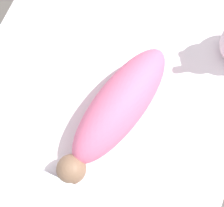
# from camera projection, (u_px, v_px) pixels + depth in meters

# --- Properties ---
(ground_plane) EXTENTS (12.00, 12.00, 0.00)m
(ground_plane) POSITION_uv_depth(u_px,v_px,m) (105.00, 114.00, 1.40)
(ground_plane) COLOR #514C47
(bed_mattress) EXTENTS (1.26, 1.07, 0.19)m
(bed_mattress) POSITION_uv_depth(u_px,v_px,m) (105.00, 110.00, 1.31)
(bed_mattress) COLOR white
(bed_mattress) RESTS_ON ground_plane
(swaddled_baby) EXTENTS (0.60, 0.30, 0.17)m
(swaddled_baby) POSITION_uv_depth(u_px,v_px,m) (117.00, 108.00, 1.12)
(swaddled_baby) COLOR pink
(swaddled_baby) RESTS_ON bed_mattress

